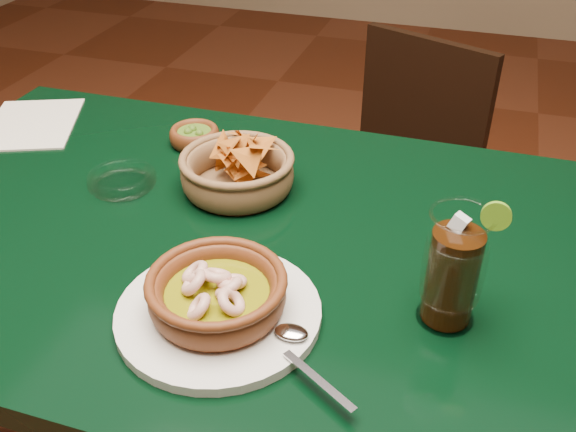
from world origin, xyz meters
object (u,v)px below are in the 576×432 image
(dining_table, at_px, (212,274))
(dining_chair, at_px, (393,187))
(cola_drink, at_px, (453,270))
(shrimp_plate, at_px, (218,298))
(chip_basket, at_px, (238,171))

(dining_table, bearing_deg, dining_chair, 73.85)
(cola_drink, bearing_deg, dining_table, 165.37)
(shrimp_plate, xyz_separation_m, cola_drink, (0.28, 0.09, 0.05))
(dining_chair, bearing_deg, cola_drink, -77.25)
(cola_drink, bearing_deg, chip_basket, 149.88)
(dining_table, distance_m, cola_drink, 0.43)
(chip_basket, bearing_deg, cola_drink, -30.12)
(dining_table, xyz_separation_m, shrimp_plate, (0.10, -0.19, 0.13))
(chip_basket, height_order, cola_drink, cola_drink)
(dining_table, bearing_deg, chip_basket, 87.13)
(shrimp_plate, relative_size, cola_drink, 1.85)
(chip_basket, relative_size, cola_drink, 1.22)
(dining_chair, bearing_deg, dining_table, -106.15)
(shrimp_plate, xyz_separation_m, chip_basket, (-0.09, 0.31, 0.00))
(chip_basket, bearing_deg, shrimp_plate, -73.21)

